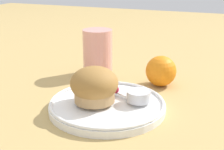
{
  "coord_description": "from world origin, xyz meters",
  "views": [
    {
      "loc": [
        0.23,
        -0.54,
        0.27
      ],
      "look_at": [
        -0.01,
        0.03,
        0.06
      ],
      "focal_mm": 50.0,
      "sensor_mm": 36.0,
      "label": 1
    }
  ],
  "objects_px": {
    "muffin": "(94,86)",
    "orange_fruit": "(161,71)",
    "juice_glass": "(98,52)",
    "butter_knife": "(114,90)"
  },
  "relations": [
    {
      "from": "muffin",
      "to": "orange_fruit",
      "type": "distance_m",
      "value": 0.2
    },
    {
      "from": "juice_glass",
      "to": "orange_fruit",
      "type": "bearing_deg",
      "value": -6.56
    },
    {
      "from": "muffin",
      "to": "orange_fruit",
      "type": "xyz_separation_m",
      "value": [
        0.09,
        0.19,
        -0.02
      ]
    },
    {
      "from": "orange_fruit",
      "to": "juice_glass",
      "type": "relative_size",
      "value": 0.61
    },
    {
      "from": "muffin",
      "to": "juice_glass",
      "type": "relative_size",
      "value": 0.79
    },
    {
      "from": "orange_fruit",
      "to": "juice_glass",
      "type": "height_order",
      "value": "juice_glass"
    },
    {
      "from": "butter_knife",
      "to": "orange_fruit",
      "type": "relative_size",
      "value": 2.3
    },
    {
      "from": "butter_knife",
      "to": "juice_glass",
      "type": "relative_size",
      "value": 1.41
    },
    {
      "from": "orange_fruit",
      "to": "muffin",
      "type": "bearing_deg",
      "value": -114.89
    },
    {
      "from": "butter_knife",
      "to": "muffin",
      "type": "bearing_deg",
      "value": -76.58
    }
  ]
}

